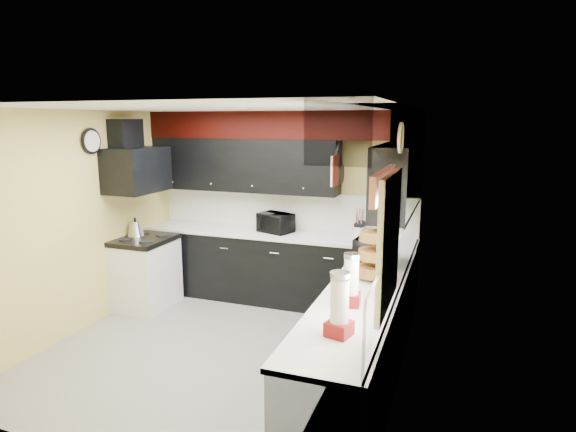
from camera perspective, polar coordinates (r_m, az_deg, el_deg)
The scene contains 35 objects.
ground at distance 5.33m, azimuth -7.47°, elevation -15.39°, with size 3.60×3.60×0.00m, color gray.
wall_back at distance 6.51m, azimuth -0.55°, elevation 1.25°, with size 3.60×0.06×2.50m, color #E0C666.
wall_right at distance 4.39m, azimuth 13.56°, elevation -4.02°, with size 0.06×3.60×2.50m, color #E0C666.
wall_left at distance 5.94m, azimuth -23.46°, elevation -0.68°, with size 0.06×3.60×2.50m, color #E0C666.
ceiling at distance 4.77m, azimuth -8.25°, elevation 12.56°, with size 3.60×3.60×0.06m, color white.
cab_back at distance 6.43m, azimuth -1.46°, elevation -6.22°, with size 3.60×0.60×0.90m, color black.
cab_right at distance 4.43m, azimuth 8.64°, elevation -14.75°, with size 0.60×3.00×0.90m, color black.
counter_back at distance 6.31m, azimuth -1.49°, elevation -2.15°, with size 3.62×0.64×0.04m, color white.
counter_right at distance 4.25m, azimuth 8.83°, elevation -9.03°, with size 0.64×3.02×0.04m, color white.
splash_back at distance 6.52m, azimuth -0.58°, elevation 0.72°, with size 3.60×0.02×0.50m, color white.
splash_right at distance 4.41m, azimuth 13.40°, elevation -4.76°, with size 0.02×3.60×0.50m, color white.
upper_back at distance 6.47m, azimuth -5.28°, elevation 6.05°, with size 2.60×0.35×0.70m, color black.
upper_right at distance 5.19m, azimuth 13.02°, elevation 4.52°, with size 0.35×1.80×0.70m, color black.
soffit_back at distance 6.25m, azimuth -1.15°, elevation 10.73°, with size 3.60×0.36×0.35m, color black.
soffit_right at distance 4.08m, azimuth 11.43°, elevation 10.23°, with size 0.36×3.24×0.35m, color black.
stove at distance 6.51m, azimuth -16.43°, elevation -6.68°, with size 0.60×0.75×0.86m, color white.
cooktop at distance 6.38m, azimuth -16.66°, elevation -2.74°, with size 0.62×0.77×0.06m, color black.
hood at distance 6.27m, azimuth -17.49°, elevation 5.23°, with size 0.50×0.78×0.55m, color black.
hood_duct at distance 6.32m, azimuth -18.67°, elevation 9.03°, with size 0.24×0.40×0.40m, color black.
window at distance 3.45m, azimuth 11.89°, elevation -2.96°, with size 0.03×0.86×0.96m, color white, non-canonical shape.
valance at distance 3.38m, azimuth 11.24°, elevation 3.69°, with size 0.04×0.88×0.20m, color red.
pan_top at distance 5.95m, azimuth 6.09°, elevation 7.51°, with size 0.03×0.22×0.40m, color black, non-canonical shape.
pan_mid at distance 5.85m, azimuth 5.74°, elevation 4.99°, with size 0.03×0.28×0.46m, color black, non-canonical shape.
pan_low at distance 6.10m, azimuth 6.32°, elevation 4.96°, with size 0.03×0.24×0.42m, color black, non-canonical shape.
cut_board at distance 5.72m, azimuth 5.55°, elevation 5.37°, with size 0.03×0.26×0.35m, color white.
baskets at distance 4.49m, azimuth 10.03°, elevation -4.45°, with size 0.27×0.27×0.50m, color brown, non-canonical shape.
clock at distance 5.99m, azimuth -22.29°, elevation 8.21°, with size 0.03×0.30×0.30m, color black, non-canonical shape.
deco_plate at distance 3.90m, azimuth 13.23°, elevation 9.01°, with size 0.03×0.24×0.24m, color white, non-canonical shape.
toaster_oven at distance 6.31m, azimuth -1.52°, elevation -0.80°, with size 0.43×0.36×0.25m, color black.
microwave at distance 5.04m, azimuth 10.27°, elevation -3.94°, with size 0.49×0.33×0.27m, color black.
utensil_crock at distance 6.04m, azimuth 8.46°, elevation -1.96°, with size 0.14×0.14×0.15m, color white.
knife_block at distance 6.05m, azimuth 8.53°, elevation -1.64°, with size 0.09×0.13×0.21m, color black.
kettle at distance 6.50m, azimuth -17.62°, elevation -1.41°, with size 0.21×0.21×0.19m, color #A9A9AE, non-canonical shape.
dispenser_a at distance 3.85m, azimuth 7.49°, elevation -7.67°, with size 0.15×0.15×0.40m, color #5C0709, non-canonical shape.
dispenser_b at distance 3.32m, azimuth 6.13°, elevation -10.47°, with size 0.16×0.16×0.44m, color #660001, non-canonical shape.
Camera 1 is at (2.22, -4.22, 2.38)m, focal length 30.00 mm.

